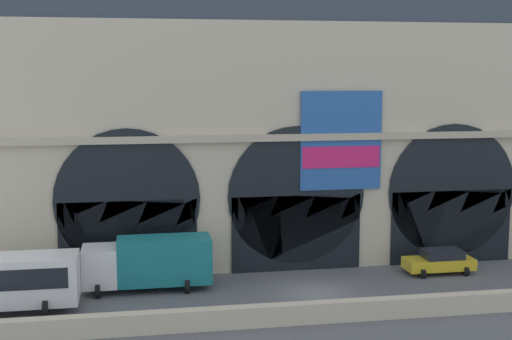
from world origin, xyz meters
TOP-DOWN VIEW (x-y plane):
  - ground_plane at (0.00, 0.00)m, footprint 200.00×200.00m
  - quay_parapet_wall at (0.00, -4.61)m, footprint 90.00×0.70m
  - station_building at (0.03, 7.95)m, footprint 44.95×6.33m
  - box_truck_midwest at (-9.53, 2.43)m, footprint 7.50×2.91m
  - car_mideast at (8.89, 2.62)m, footprint 4.40×2.22m

SIDE VIEW (x-z plane):
  - ground_plane at x=0.00m, z-range 0.00..0.00m
  - quay_parapet_wall at x=0.00m, z-range 0.00..1.07m
  - car_mideast at x=8.89m, z-range 0.03..1.58m
  - box_truck_midwest at x=-9.53m, z-range 0.14..3.26m
  - station_building at x=0.03m, z-range -0.21..18.95m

